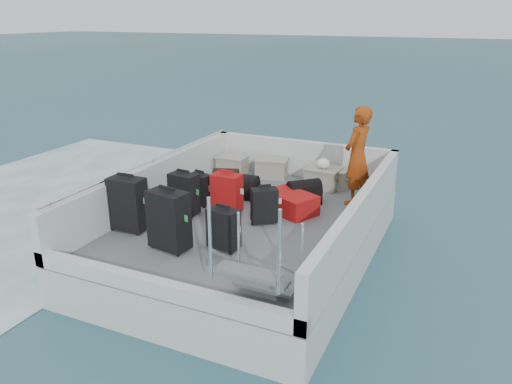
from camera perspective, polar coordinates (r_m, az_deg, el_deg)
ground at (r=8.00m, az=-0.75°, el=-7.23°), size 160.00×160.00×0.00m
wake_foam at (r=10.78m, az=-24.49°, el=-1.76°), size 10.00×10.00×0.00m
ferry_hull at (r=7.86m, az=-0.76°, el=-5.28°), size 3.60×5.00×0.60m
deck at (r=7.74m, az=-0.77°, el=-3.20°), size 3.30×4.70×0.02m
deck_fittings at (r=7.19m, az=0.62°, el=-1.75°), size 3.60×5.00×0.90m
suitcase_0 at (r=7.44m, az=-14.41°, el=-1.39°), size 0.53×0.31×0.80m
suitcase_1 at (r=7.90m, az=-8.22°, el=-0.25°), size 0.47×0.30×0.67m
suitcase_2 at (r=8.29m, az=-6.42°, el=0.29°), size 0.40×0.29×0.53m
suitcase_3 at (r=6.74m, az=-9.92°, el=-3.24°), size 0.59×0.40×0.82m
suitcase_5 at (r=7.90m, az=-3.35°, el=-0.18°), size 0.46×0.27×0.63m
suitcase_6 at (r=6.69m, az=-3.72°, el=-4.30°), size 0.44×0.29×0.57m
suitcase_7 at (r=7.50m, az=0.96°, el=-1.62°), size 0.44×0.41×0.55m
suitcase_8 at (r=7.97m, az=3.94°, el=-1.23°), size 0.96×0.83×0.32m
duffel_0 at (r=8.92m, az=-3.44°, el=1.10°), size 0.53×0.43×0.32m
duffel_1 at (r=8.58m, az=-1.27°, el=0.38°), size 0.46×0.31×0.32m
duffel_2 at (r=8.34m, az=5.51°, el=-0.31°), size 0.60×0.59×0.32m
crate_0 at (r=9.88m, az=-2.74°, el=3.02°), size 0.56×0.39×0.33m
crate_1 at (r=9.65m, az=1.79°, el=2.66°), size 0.64×0.49×0.35m
crate_2 at (r=9.13m, az=7.61°, el=1.49°), size 0.61×0.44×0.35m
crate_3 at (r=9.23m, az=8.90°, el=1.56°), size 0.60×0.47×0.32m
yellow_bag at (r=9.33m, az=10.72°, el=1.32°), size 0.28×0.26×0.22m
white_bag at (r=9.05m, az=7.69°, el=3.07°), size 0.24×0.24×0.18m
passenger at (r=8.31m, az=11.51°, el=4.06°), size 0.53×0.68×1.63m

